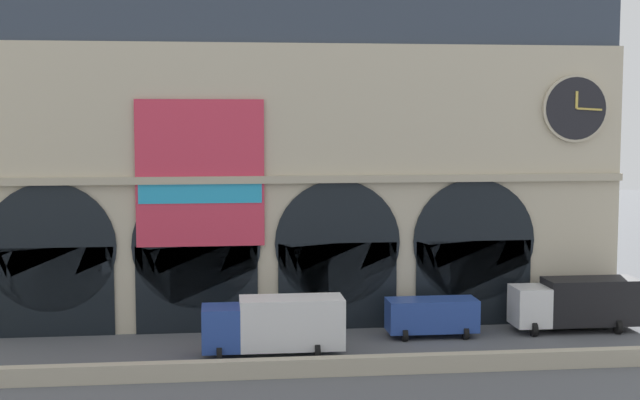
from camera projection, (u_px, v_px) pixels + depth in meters
ground_plane at (274, 352)px, 48.51m from camera, size 200.00×200.00×0.00m
quay_parapet_wall at (280, 368)px, 43.86m from camera, size 90.00×0.70×0.90m
station_building at (265, 155)px, 54.86m from camera, size 43.31×5.19×21.31m
box_truck_center at (275, 324)px, 47.65m from camera, size 7.50×2.91×3.12m
van_mideast at (432, 315)px, 51.85m from camera, size 5.20×2.48×2.20m
box_truck_east at (576, 303)px, 53.18m from camera, size 7.50×2.91×3.12m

